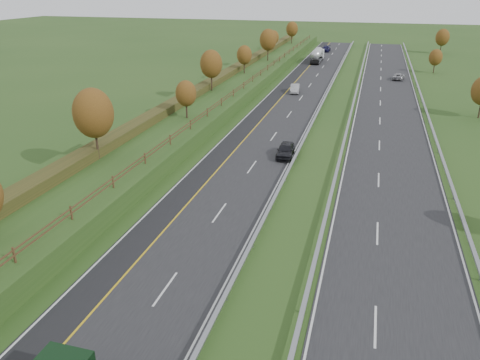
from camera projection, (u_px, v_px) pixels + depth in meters
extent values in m
plane|color=#284819|center=(329.00, 125.00, 69.53)|extent=(400.00, 400.00, 0.00)
cube|color=black|center=(283.00, 112.00, 75.95)|extent=(10.50, 200.00, 0.04)
cube|color=black|center=(388.00, 120.00, 71.82)|extent=(10.50, 200.00, 0.04)
cube|color=black|center=(260.00, 111.00, 76.89)|extent=(3.00, 200.00, 0.04)
cube|color=silver|center=(253.00, 110.00, 77.20)|extent=(0.15, 200.00, 0.01)
cube|color=gold|center=(269.00, 111.00, 76.50)|extent=(0.15, 200.00, 0.01)
cube|color=silver|center=(314.00, 114.00, 74.68)|extent=(0.15, 200.00, 0.01)
cube|color=silver|center=(355.00, 117.00, 73.08)|extent=(0.15, 200.00, 0.01)
cube|color=silver|center=(423.00, 122.00, 70.55)|extent=(0.15, 200.00, 0.01)
cube|color=silver|center=(165.00, 289.00, 32.19)|extent=(0.15, 4.00, 0.01)
cube|color=silver|center=(375.00, 326.00, 28.69)|extent=(0.15, 4.00, 0.01)
cube|color=silver|center=(219.00, 213.00, 42.83)|extent=(0.15, 4.00, 0.01)
cube|color=silver|center=(377.00, 233.00, 39.33)|extent=(0.15, 4.00, 0.01)
cube|color=silver|center=(252.00, 167.00, 53.47)|extent=(0.15, 4.00, 0.01)
cube|color=silver|center=(379.00, 180.00, 49.97)|extent=(0.15, 4.00, 0.01)
cube|color=silver|center=(274.00, 136.00, 64.10)|extent=(0.15, 4.00, 0.01)
cube|color=silver|center=(379.00, 145.00, 60.60)|extent=(0.15, 4.00, 0.01)
cube|color=silver|center=(289.00, 114.00, 74.74)|extent=(0.15, 4.00, 0.01)
cube|color=silver|center=(380.00, 121.00, 71.24)|extent=(0.15, 4.00, 0.01)
cube|color=silver|center=(301.00, 98.00, 85.38)|extent=(0.15, 4.00, 0.01)
cube|color=silver|center=(380.00, 103.00, 81.88)|extent=(0.15, 4.00, 0.01)
cube|color=silver|center=(310.00, 85.00, 96.01)|extent=(0.15, 4.00, 0.01)
cube|color=silver|center=(381.00, 89.00, 92.51)|extent=(0.15, 4.00, 0.01)
cube|color=silver|center=(317.00, 75.00, 106.65)|extent=(0.15, 4.00, 0.01)
cube|color=silver|center=(381.00, 78.00, 103.15)|extent=(0.15, 4.00, 0.01)
cube|color=silver|center=(323.00, 67.00, 117.29)|extent=(0.15, 4.00, 0.01)
cube|color=silver|center=(381.00, 69.00, 113.78)|extent=(0.15, 4.00, 0.01)
cube|color=silver|center=(328.00, 60.00, 127.92)|extent=(0.15, 4.00, 0.01)
cube|color=silver|center=(381.00, 62.00, 124.42)|extent=(0.15, 4.00, 0.01)
cube|color=silver|center=(332.00, 54.00, 138.56)|extent=(0.15, 4.00, 0.01)
cube|color=silver|center=(381.00, 56.00, 135.06)|extent=(0.15, 4.00, 0.01)
cube|color=silver|center=(336.00, 49.00, 149.19)|extent=(0.15, 4.00, 0.01)
cube|color=silver|center=(381.00, 50.00, 145.69)|extent=(0.15, 4.00, 0.01)
cube|color=silver|center=(339.00, 44.00, 159.83)|extent=(0.15, 4.00, 0.01)
cube|color=silver|center=(382.00, 46.00, 156.33)|extent=(0.15, 4.00, 0.01)
cube|color=#284819|center=(207.00, 101.00, 78.82)|extent=(12.00, 200.00, 2.00)
cube|color=#2E3415|center=(196.00, 92.00, 78.72)|extent=(2.20, 180.00, 1.10)
cube|color=#422B19|center=(233.00, 94.00, 77.09)|extent=(0.08, 184.00, 0.10)
cube|color=#422B19|center=(233.00, 92.00, 76.93)|extent=(0.08, 184.00, 0.10)
cube|color=#422B19|center=(14.00, 255.00, 31.42)|extent=(0.12, 0.12, 1.20)
cube|color=#422B19|center=(71.00, 213.00, 37.18)|extent=(0.12, 0.12, 1.20)
cube|color=#422B19|center=(113.00, 182.00, 42.95)|extent=(0.12, 0.12, 1.20)
cube|color=#422B19|center=(145.00, 158.00, 48.71)|extent=(0.12, 0.12, 1.20)
cube|color=#422B19|center=(170.00, 140.00, 54.47)|extent=(0.12, 0.12, 1.20)
cube|color=#422B19|center=(190.00, 125.00, 60.23)|extent=(0.12, 0.12, 1.20)
cube|color=#422B19|center=(207.00, 112.00, 65.99)|extent=(0.12, 0.12, 1.20)
cube|color=#422B19|center=(221.00, 102.00, 71.75)|extent=(0.12, 0.12, 1.20)
cube|color=#422B19|center=(233.00, 93.00, 77.51)|extent=(0.12, 0.12, 1.20)
cube|color=#422B19|center=(244.00, 85.00, 83.28)|extent=(0.12, 0.12, 1.20)
cube|color=#422B19|center=(253.00, 79.00, 89.04)|extent=(0.12, 0.12, 1.20)
cube|color=#422B19|center=(261.00, 73.00, 94.80)|extent=(0.12, 0.12, 1.20)
cube|color=#422B19|center=(268.00, 68.00, 100.56)|extent=(0.12, 0.12, 1.20)
cube|color=#422B19|center=(274.00, 63.00, 106.32)|extent=(0.12, 0.12, 1.20)
cube|color=#422B19|center=(280.00, 59.00, 112.08)|extent=(0.12, 0.12, 1.20)
cube|color=#422B19|center=(285.00, 55.00, 117.84)|extent=(0.12, 0.12, 1.20)
cube|color=#422B19|center=(289.00, 52.00, 123.60)|extent=(0.12, 0.12, 1.20)
cube|color=#422B19|center=(293.00, 49.00, 129.37)|extent=(0.12, 0.12, 1.20)
cube|color=#422B19|center=(297.00, 46.00, 135.13)|extent=(0.12, 0.12, 1.20)
cube|color=#422B19|center=(301.00, 43.00, 140.89)|extent=(0.12, 0.12, 1.20)
cube|color=#422B19|center=(304.00, 41.00, 146.65)|extent=(0.12, 0.12, 1.20)
cube|color=#422B19|center=(307.00, 39.00, 152.41)|extent=(0.12, 0.12, 1.20)
cube|color=#422B19|center=(310.00, 37.00, 158.17)|extent=(0.12, 0.12, 1.20)
cube|color=gray|center=(318.00, 111.00, 74.29)|extent=(0.32, 200.00, 0.18)
cube|color=gray|center=(227.00, 297.00, 30.99)|extent=(0.10, 0.14, 0.56)
cube|color=gray|center=(253.00, 244.00, 37.20)|extent=(0.10, 0.14, 0.56)
cube|color=gray|center=(272.00, 207.00, 43.40)|extent=(0.10, 0.14, 0.56)
cube|color=gray|center=(285.00, 179.00, 49.61)|extent=(0.10, 0.14, 0.56)
cube|color=gray|center=(296.00, 157.00, 55.81)|extent=(0.10, 0.14, 0.56)
cube|color=gray|center=(305.00, 140.00, 62.02)|extent=(0.10, 0.14, 0.56)
cube|color=gray|center=(312.00, 125.00, 68.22)|extent=(0.10, 0.14, 0.56)
cube|color=gray|center=(318.00, 113.00, 74.42)|extent=(0.10, 0.14, 0.56)
cube|color=gray|center=(323.00, 103.00, 80.63)|extent=(0.10, 0.14, 0.56)
cube|color=gray|center=(327.00, 95.00, 86.83)|extent=(0.10, 0.14, 0.56)
cube|color=gray|center=(331.00, 87.00, 93.04)|extent=(0.10, 0.14, 0.56)
cube|color=gray|center=(334.00, 81.00, 99.24)|extent=(0.10, 0.14, 0.56)
cube|color=gray|center=(337.00, 75.00, 105.45)|extent=(0.10, 0.14, 0.56)
cube|color=gray|center=(340.00, 70.00, 111.65)|extent=(0.10, 0.14, 0.56)
cube|color=gray|center=(342.00, 65.00, 117.86)|extent=(0.10, 0.14, 0.56)
cube|color=gray|center=(344.00, 61.00, 124.06)|extent=(0.10, 0.14, 0.56)
cube|color=gray|center=(346.00, 57.00, 130.26)|extent=(0.10, 0.14, 0.56)
cube|color=gray|center=(348.00, 54.00, 136.47)|extent=(0.10, 0.14, 0.56)
cube|color=gray|center=(349.00, 51.00, 142.67)|extent=(0.10, 0.14, 0.56)
cube|color=gray|center=(350.00, 48.00, 148.88)|extent=(0.10, 0.14, 0.56)
cube|color=gray|center=(352.00, 45.00, 155.08)|extent=(0.10, 0.14, 0.56)
cube|color=gray|center=(353.00, 43.00, 161.29)|extent=(0.10, 0.14, 0.56)
cube|color=gray|center=(351.00, 114.00, 73.02)|extent=(0.32, 200.00, 0.18)
cube|color=gray|center=(303.00, 310.00, 29.72)|extent=(0.10, 0.14, 0.56)
cube|color=gray|center=(317.00, 254.00, 35.92)|extent=(0.10, 0.14, 0.56)
cube|color=gray|center=(327.00, 214.00, 42.13)|extent=(0.10, 0.14, 0.56)
cube|color=gray|center=(334.00, 184.00, 48.33)|extent=(0.10, 0.14, 0.56)
cube|color=gray|center=(340.00, 161.00, 54.54)|extent=(0.10, 0.14, 0.56)
cube|color=gray|center=(344.00, 143.00, 60.74)|extent=(0.10, 0.14, 0.56)
cube|color=gray|center=(348.00, 128.00, 66.94)|extent=(0.10, 0.14, 0.56)
cube|color=gray|center=(351.00, 116.00, 73.15)|extent=(0.10, 0.14, 0.56)
cube|color=gray|center=(353.00, 105.00, 79.35)|extent=(0.10, 0.14, 0.56)
cube|color=gray|center=(355.00, 96.00, 85.56)|extent=(0.10, 0.14, 0.56)
cube|color=gray|center=(357.00, 89.00, 91.76)|extent=(0.10, 0.14, 0.56)
cube|color=gray|center=(359.00, 82.00, 97.97)|extent=(0.10, 0.14, 0.56)
cube|color=gray|center=(360.00, 76.00, 104.17)|extent=(0.10, 0.14, 0.56)
cube|color=gray|center=(362.00, 71.00, 110.38)|extent=(0.10, 0.14, 0.56)
cube|color=gray|center=(363.00, 66.00, 116.58)|extent=(0.10, 0.14, 0.56)
cube|color=gray|center=(364.00, 62.00, 122.79)|extent=(0.10, 0.14, 0.56)
cube|color=gray|center=(365.00, 58.00, 128.99)|extent=(0.10, 0.14, 0.56)
cube|color=gray|center=(365.00, 55.00, 135.19)|extent=(0.10, 0.14, 0.56)
cube|color=gray|center=(366.00, 51.00, 141.40)|extent=(0.10, 0.14, 0.56)
cube|color=gray|center=(367.00, 49.00, 147.60)|extent=(0.10, 0.14, 0.56)
cube|color=gray|center=(368.00, 46.00, 153.81)|extent=(0.10, 0.14, 0.56)
cube|color=gray|center=(368.00, 43.00, 160.01)|extent=(0.10, 0.14, 0.56)
cube|color=gray|center=(429.00, 119.00, 70.14)|extent=(0.32, 200.00, 0.18)
cube|color=gray|center=(480.00, 277.00, 33.05)|extent=(0.10, 0.14, 0.56)
cube|color=gray|center=(454.00, 197.00, 45.46)|extent=(0.10, 0.14, 0.56)
cube|color=gray|center=(438.00, 151.00, 57.86)|extent=(0.10, 0.14, 0.56)
cube|color=gray|center=(429.00, 121.00, 70.27)|extent=(0.10, 0.14, 0.56)
cube|color=gray|center=(422.00, 100.00, 82.68)|extent=(0.10, 0.14, 0.56)
cube|color=gray|center=(417.00, 85.00, 95.09)|extent=(0.10, 0.14, 0.56)
cube|color=gray|center=(413.00, 73.00, 107.50)|extent=(0.10, 0.14, 0.56)
cube|color=gray|center=(410.00, 64.00, 119.91)|extent=(0.10, 0.14, 0.56)
cube|color=gray|center=(407.00, 56.00, 132.32)|extent=(0.10, 0.14, 0.56)
cube|color=gray|center=(405.00, 50.00, 144.73)|extent=(0.10, 0.14, 0.56)
cube|color=gray|center=(403.00, 45.00, 157.14)|extent=(0.10, 0.14, 0.56)
cylinder|color=#2D2116|center=(97.00, 145.00, 49.70)|extent=(0.24, 0.24, 3.15)
ellipsoid|color=#503111|center=(93.00, 113.00, 48.35)|extent=(4.20, 4.20, 5.25)
cylinder|color=#2D2116|center=(187.00, 110.00, 65.10)|extent=(0.24, 0.24, 2.16)
ellipsoid|color=#503111|center=(186.00, 93.00, 64.17)|extent=(2.88, 2.88, 3.60)
cylinder|color=#2D2116|center=(212.00, 82.00, 81.54)|extent=(0.24, 0.24, 2.88)
ellipsoid|color=#503111|center=(211.00, 64.00, 80.30)|extent=(3.84, 3.84, 4.80)
cylinder|color=#2D2116|center=(244.00, 68.00, 97.35)|extent=(0.24, 0.24, 2.34)
ellipsoid|color=#503111|center=(244.00, 55.00, 96.35)|extent=(3.12, 3.12, 3.90)
cylinder|color=#2D2116|center=(268.00, 54.00, 112.91)|extent=(0.24, 0.24, 3.06)
ellipsoid|color=#503111|center=(268.00, 40.00, 111.60)|extent=(4.08, 4.08, 5.10)
cylinder|color=#2D2116|center=(273.00, 47.00, 129.65)|extent=(0.24, 0.24, 2.25)
ellipsoid|color=#503111|center=(273.00, 37.00, 128.69)|extent=(3.00, 3.00, 3.75)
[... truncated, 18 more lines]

